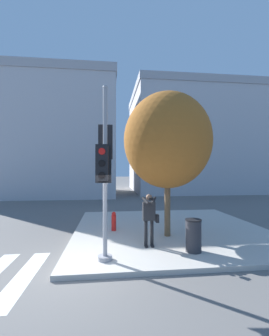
{
  "coord_description": "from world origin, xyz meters",
  "views": [
    {
      "loc": [
        0.87,
        -5.98,
        2.64
      ],
      "look_at": [
        1.68,
        1.01,
        2.69
      ],
      "focal_mm": 24.0,
      "sensor_mm": 36.0,
      "label": 1
    }
  ],
  "objects": [
    {
      "name": "ground_plane",
      "position": [
        0.0,
        0.0,
        0.0
      ],
      "size": [
        160.0,
        160.0,
        0.0
      ],
      "primitive_type": "plane",
      "color": "slate"
    },
    {
      "name": "sidewalk_corner",
      "position": [
        3.5,
        3.5,
        0.07
      ],
      "size": [
        8.0,
        8.0,
        0.14
      ],
      "color": "#BCB7AD",
      "rests_on": "ground_plane"
    },
    {
      "name": "traffic_signal_pole",
      "position": [
        0.76,
        0.3,
        2.77
      ],
      "size": [
        0.46,
        1.27,
        4.86
      ],
      "color": "#939399",
      "rests_on": "sidewalk_corner"
    },
    {
      "name": "person_photographer",
      "position": [
        2.2,
        1.28,
        1.15
      ],
      "size": [
        0.58,
        0.54,
        1.7
      ],
      "color": "black",
      "rests_on": "sidewalk_corner"
    },
    {
      "name": "street_tree",
      "position": [
        3.08,
        2.33,
        3.75
      ],
      "size": [
        3.3,
        3.3,
        5.44
      ],
      "color": "brown",
      "rests_on": "sidewalk_corner"
    },
    {
      "name": "fire_hydrant",
      "position": [
        1.08,
        3.28,
        0.52
      ],
      "size": [
        0.19,
        0.25,
        0.77
      ],
      "color": "red",
      "rests_on": "sidewalk_corner"
    },
    {
      "name": "trash_bin",
      "position": [
        3.44,
        0.63,
        0.63
      ],
      "size": [
        0.5,
        0.5,
        0.99
      ],
      "color": "#2D2D33",
      "rests_on": "sidewalk_corner"
    },
    {
      "name": "building_left",
      "position": [
        -5.23,
        19.04,
        6.12
      ],
      "size": [
        13.68,
        10.3,
        12.22
      ],
      "color": "#BCBCC1",
      "rests_on": "ground_plane"
    },
    {
      "name": "building_right",
      "position": [
        11.43,
        21.66,
        6.22
      ],
      "size": [
        15.11,
        12.06,
        12.41
      ],
      "color": "#BCBCC1",
      "rests_on": "ground_plane"
    }
  ]
}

